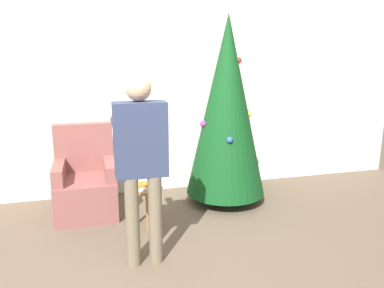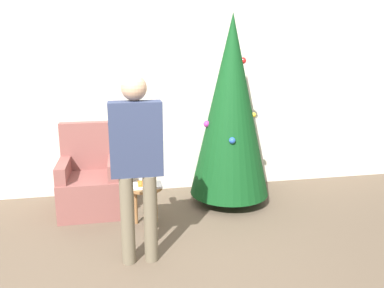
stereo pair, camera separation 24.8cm
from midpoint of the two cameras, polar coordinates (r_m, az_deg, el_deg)
ground_plane at (r=3.24m, az=-4.02°, el=-20.69°), size 14.00×14.00×0.00m
wall_back at (r=4.92m, az=-7.59°, el=7.95°), size 8.00×0.06×2.70m
christmas_tree at (r=4.52m, az=7.53°, el=5.60°), size 0.97×0.97×2.28m
armchair at (r=4.59m, az=-13.77°, el=-5.63°), size 0.68×0.74×1.02m
person_standing at (r=3.22m, az=-6.29°, el=-1.39°), size 0.46×0.57×1.65m
side_stool at (r=4.05m, az=-5.30°, el=-7.54°), size 0.36×0.36×0.45m
laptop at (r=4.02m, az=-5.32°, el=-6.32°), size 0.34×0.21×0.02m
book at (r=4.01m, az=-5.33°, el=-6.02°), size 0.16×0.14×0.02m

